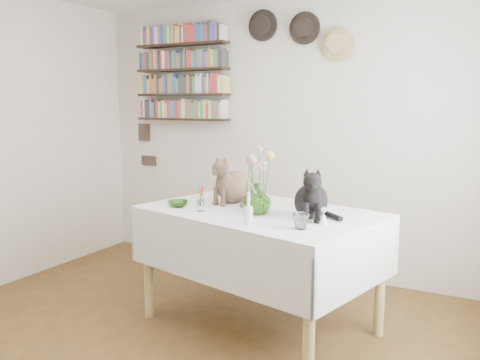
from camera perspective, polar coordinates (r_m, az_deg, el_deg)
The scene contains 14 objects.
room at distance 2.75m, azimuth -13.01°, elevation 1.92°, with size 4.08×4.58×2.58m.
dining_table at distance 3.52m, azimuth 2.22°, elevation -6.68°, with size 1.75×1.34×0.83m.
tabby_cat at distance 3.71m, azimuth -0.78°, elevation 0.16°, with size 0.24×0.30×0.36m, color brown, non-canonical shape.
black_cat at distance 3.24m, azimuth 8.00°, elevation -1.30°, with size 0.23×0.29×0.34m, color black, non-canonical shape.
flower_vase at distance 3.35m, azimuth 1.86°, elevation -2.10°, with size 0.19×0.19×0.20m, color #65AF38.
green_bowl at distance 3.61m, azimuth -6.97°, elevation -2.66°, with size 0.14×0.14×0.04m, color #65AF38.
drinking_glass at distance 2.97m, azimuth 6.85°, elevation -4.60°, with size 0.10×0.10×0.09m, color white.
candlestick at distance 3.06m, azimuth 0.94°, elevation -3.80°, with size 0.05×0.05×0.20m.
berry_jar at distance 3.44m, azimuth -4.45°, elevation -2.12°, with size 0.05×0.05×0.19m.
porcelain_figurine at distance 3.11m, azimuth 9.35°, elevation -4.10°, with size 0.06×0.06×0.11m.
flower_bouquet at distance 3.32m, azimuth 1.97°, elevation 1.97°, with size 0.17×0.13×0.39m.
bookshelf_unit at distance 5.12m, azimuth -6.49°, elevation 11.77°, with size 1.00×0.16×0.91m.
wall_hats at distance 4.60m, azimuth 6.74°, elevation 16.18°, with size 0.98×0.09×0.48m.
wall_art_plaques at distance 5.50m, azimuth -10.50°, elevation 3.99°, with size 0.21×0.02×0.44m.
Camera 1 is at (1.80, -2.05, 1.56)m, focal length 38.00 mm.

